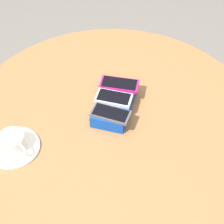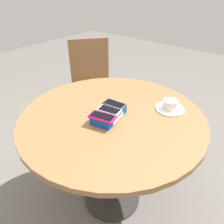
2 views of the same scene
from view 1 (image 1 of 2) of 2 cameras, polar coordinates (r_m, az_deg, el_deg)
ground_plane at (r=1.91m, az=0.00°, el=-15.50°), size 8.00×8.00×0.00m
round_table at (r=1.38m, az=0.00°, el=-3.47°), size 1.05×1.05×0.73m
phone_box at (r=1.31m, az=0.38°, el=1.17°), size 0.23×0.15×0.05m
phone_magenta at (r=1.34m, az=1.11°, el=4.26°), size 0.10×0.15×0.01m
phone_white at (r=1.29m, az=0.26°, el=2.16°), size 0.09×0.13×0.01m
phone_gray at (r=1.24m, az=-0.22°, el=-0.24°), size 0.07×0.13×0.01m
saucer at (r=1.25m, az=-14.74°, el=-5.24°), size 0.17×0.17×0.01m
coffee_cup at (r=1.23m, az=-14.92°, el=-4.43°), size 0.08×0.11×0.05m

